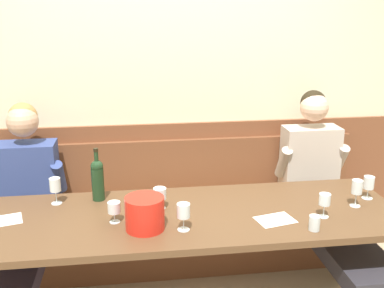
% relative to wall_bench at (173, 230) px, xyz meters
% --- Properties ---
extents(room_wall_back, '(6.80, 0.08, 2.80)m').
position_rel_wall_bench_xyz_m(room_wall_back, '(0.00, 0.26, 1.12)').
color(room_wall_back, beige).
rests_on(room_wall_back, ground).
extents(wood_wainscot_panel, '(6.80, 0.03, 1.06)m').
position_rel_wall_bench_xyz_m(wood_wainscot_panel, '(0.00, 0.21, 0.25)').
color(wood_wainscot_panel, brown).
rests_on(wood_wainscot_panel, ground).
extents(wall_bench, '(2.85, 0.42, 0.94)m').
position_rel_wall_bench_xyz_m(wall_bench, '(0.00, 0.00, 0.00)').
color(wall_bench, brown).
rests_on(wall_bench, ground).
extents(dining_table, '(2.55, 0.81, 0.75)m').
position_rel_wall_bench_xyz_m(dining_table, '(0.00, -0.70, 0.39)').
color(dining_table, brown).
rests_on(dining_table, ground).
extents(person_center_left_seat, '(0.50, 1.27, 1.29)m').
position_rel_wall_bench_xyz_m(person_center_left_seat, '(-1.00, -0.36, 0.35)').
color(person_center_left_seat, '#242E34').
rests_on(person_center_left_seat, ground).
extents(person_right_seat, '(0.51, 1.27, 1.33)m').
position_rel_wall_bench_xyz_m(person_right_seat, '(1.03, -0.36, 0.35)').
color(person_right_seat, '#2F2B3D').
rests_on(person_right_seat, ground).
extents(ice_bucket, '(0.21, 0.21, 0.18)m').
position_rel_wall_bench_xyz_m(ice_bucket, '(-0.23, -0.85, 0.56)').
color(ice_bucket, red).
rests_on(ice_bucket, dining_table).
extents(wine_bottle_clear_water, '(0.08, 0.08, 0.33)m').
position_rel_wall_bench_xyz_m(wine_bottle_clear_water, '(-0.50, -0.42, 0.61)').
color(wine_bottle_clear_water, '#1B361D').
rests_on(wine_bottle_clear_water, dining_table).
extents(wine_glass_center_front, '(0.07, 0.07, 0.15)m').
position_rel_wall_bench_xyz_m(wine_glass_center_front, '(1.17, -0.63, 0.57)').
color(wine_glass_center_front, silver).
rests_on(wine_glass_center_front, dining_table).
extents(wine_glass_mid_right, '(0.07, 0.07, 0.12)m').
position_rel_wall_bench_xyz_m(wine_glass_mid_right, '(-0.39, -0.75, 0.55)').
color(wine_glass_mid_right, silver).
rests_on(wine_glass_mid_right, dining_table).
extents(wine_glass_by_bottle, '(0.07, 0.07, 0.16)m').
position_rel_wall_bench_xyz_m(wine_glass_by_bottle, '(-0.75, -0.45, 0.59)').
color(wine_glass_by_bottle, silver).
rests_on(wine_glass_by_bottle, dining_table).
extents(wine_glass_left_end, '(0.07, 0.07, 0.14)m').
position_rel_wall_bench_xyz_m(wine_glass_left_end, '(0.79, -0.85, 0.57)').
color(wine_glass_left_end, silver).
rests_on(wine_glass_left_end, dining_table).
extents(wine_glass_mid_left, '(0.07, 0.07, 0.15)m').
position_rel_wall_bench_xyz_m(wine_glass_mid_left, '(-0.02, -0.90, 0.57)').
color(wine_glass_mid_left, silver).
rests_on(wine_glass_mid_left, dining_table).
extents(wine_glass_center_rear, '(0.06, 0.06, 0.17)m').
position_rel_wall_bench_xyz_m(wine_glass_center_rear, '(1.04, -0.73, 0.58)').
color(wine_glass_center_rear, silver).
rests_on(wine_glass_center_rear, dining_table).
extents(wine_glass_right_end, '(0.08, 0.08, 0.13)m').
position_rel_wall_bench_xyz_m(wine_glass_right_end, '(-0.13, -0.60, 0.56)').
color(wine_glass_right_end, silver).
rests_on(wine_glass_right_end, dining_table).
extents(water_tumbler_right, '(0.06, 0.06, 0.08)m').
position_rel_wall_bench_xyz_m(water_tumbler_right, '(0.68, -0.99, 0.51)').
color(water_tumbler_right, silver).
rests_on(water_tumbler_right, dining_table).
extents(tasting_sheet_left_guest, '(0.24, 0.19, 0.00)m').
position_rel_wall_bench_xyz_m(tasting_sheet_left_guest, '(0.51, -0.85, 0.47)').
color(tasting_sheet_left_guest, white).
rests_on(tasting_sheet_left_guest, dining_table).
extents(tasting_sheet_right_guest, '(0.24, 0.20, 0.00)m').
position_rel_wall_bench_xyz_m(tasting_sheet_right_guest, '(-1.02, -0.65, 0.47)').
color(tasting_sheet_right_guest, white).
rests_on(tasting_sheet_right_guest, dining_table).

